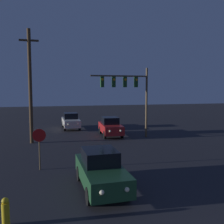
# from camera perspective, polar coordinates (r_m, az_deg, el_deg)

# --- Properties ---
(car_near) EXTENTS (1.76, 4.28, 1.70)m
(car_near) POSITION_cam_1_polar(r_m,az_deg,el_deg) (10.97, -2.58, -13.14)
(car_near) COLOR #1E4728
(car_near) RESTS_ON ground_plane
(car_mid) EXTENTS (1.88, 4.32, 1.70)m
(car_mid) POSITION_cam_1_polar(r_m,az_deg,el_deg) (22.97, -0.35, -3.36)
(car_mid) COLOR #B21E1E
(car_mid) RESTS_ON ground_plane
(car_far) EXTENTS (1.74, 4.28, 1.70)m
(car_far) POSITION_cam_1_polar(r_m,az_deg,el_deg) (27.31, -9.40, -2.03)
(car_far) COLOR beige
(car_far) RESTS_ON ground_plane
(traffic_signal_mast) EXTENTS (5.11, 0.30, 6.13)m
(traffic_signal_mast) POSITION_cam_1_polar(r_m,az_deg,el_deg) (21.77, 3.97, 5.31)
(traffic_signal_mast) COLOR brown
(traffic_signal_mast) RESTS_ON ground_plane
(stop_sign) EXTENTS (0.69, 0.07, 2.21)m
(stop_sign) POSITION_cam_1_polar(r_m,az_deg,el_deg) (13.82, -16.28, -6.48)
(stop_sign) COLOR brown
(stop_sign) RESTS_ON ground_plane
(utility_pole) EXTENTS (1.46, 0.28, 8.90)m
(utility_pole) POSITION_cam_1_polar(r_m,az_deg,el_deg) (20.58, -18.19, 5.86)
(utility_pole) COLOR #4C3823
(utility_pole) RESTS_ON ground_plane
(fire_hydrant) EXTENTS (0.24, 0.24, 0.93)m
(fire_hydrant) POSITION_cam_1_polar(r_m,az_deg,el_deg) (9.06, -23.16, -20.29)
(fire_hydrant) COLOR gold
(fire_hydrant) RESTS_ON ground_plane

